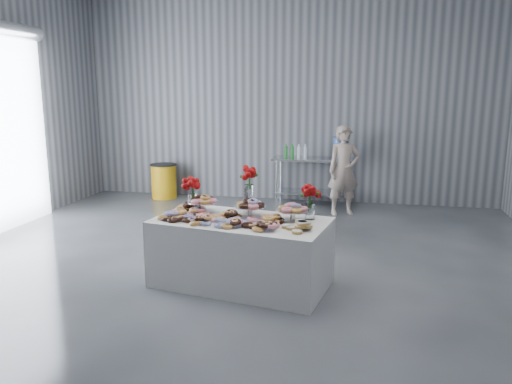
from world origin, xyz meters
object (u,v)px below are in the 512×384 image
at_px(water_jug, 341,145).
at_px(person, 344,170).
at_px(display_table, 241,252).
at_px(prep_table, 313,173).
at_px(trash_barrel, 164,181).

height_order(water_jug, person, person).
bearing_deg(display_table, water_jug, 77.67).
relative_size(prep_table, water_jug, 2.71).
xyz_separation_m(prep_table, water_jug, (0.50, -0.00, 0.53)).
xyz_separation_m(person, trash_barrel, (-3.59, 0.59, -0.43)).
relative_size(prep_table, trash_barrel, 2.18).
xyz_separation_m(water_jug, person, (0.09, -0.59, -0.37)).
bearing_deg(water_jug, person, -80.93).
bearing_deg(trash_barrel, prep_table, 0.00).
bearing_deg(prep_table, display_table, -95.50).
distance_m(display_table, water_jug, 4.25).
distance_m(display_table, trash_barrel, 4.84).
relative_size(water_jug, person, 0.36).
relative_size(display_table, water_jug, 3.43).
bearing_deg(display_table, prep_table, 84.50).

